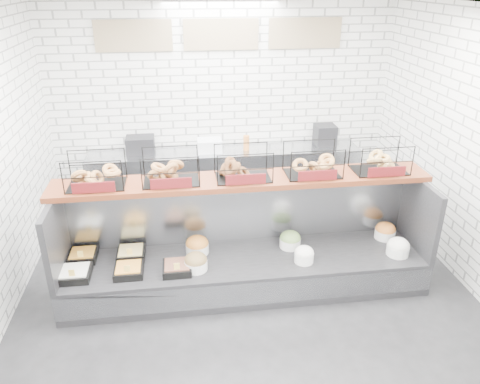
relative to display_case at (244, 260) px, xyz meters
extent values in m
plane|color=black|center=(0.01, -0.35, -0.33)|extent=(5.50, 5.50, 0.00)
cube|color=white|center=(0.01, 2.40, 1.17)|extent=(5.00, 0.02, 3.00)
cube|color=white|center=(0.01, -0.35, 2.67)|extent=(5.00, 5.50, 0.02)
cube|color=tan|center=(-1.19, 2.37, 2.17)|extent=(1.05, 0.03, 0.42)
cube|color=tan|center=(0.01, 2.37, 2.17)|extent=(1.05, 0.03, 0.42)
cube|color=tan|center=(1.21, 2.37, 2.17)|extent=(1.05, 0.03, 0.42)
cube|color=black|center=(0.01, -0.05, -0.13)|extent=(4.00, 0.90, 0.40)
cube|color=#93969B|center=(0.01, -0.48, -0.11)|extent=(4.00, 0.03, 0.28)
cube|color=#93969B|center=(0.01, 0.36, 0.47)|extent=(4.00, 0.08, 0.80)
cube|color=black|center=(-1.96, -0.05, 0.47)|extent=(0.06, 0.90, 0.80)
cube|color=black|center=(1.98, -0.05, 0.47)|extent=(0.06, 0.90, 0.80)
cube|color=black|center=(-1.80, -0.20, 0.11)|extent=(0.32, 0.32, 0.08)
cube|color=silver|center=(-1.80, -0.20, 0.15)|extent=(0.27, 0.27, 0.04)
cube|color=#FFD258|center=(-1.80, -0.31, 0.20)|extent=(0.06, 0.01, 0.08)
cube|color=black|center=(-1.78, 0.14, 0.11)|extent=(0.30, 0.30, 0.08)
cube|color=orange|center=(-1.78, 0.14, 0.15)|extent=(0.25, 0.25, 0.04)
cube|color=#FFD258|center=(-1.78, 0.04, 0.20)|extent=(0.06, 0.01, 0.08)
cube|color=black|center=(-1.25, -0.21, 0.11)|extent=(0.30, 0.30, 0.08)
cube|color=orange|center=(-1.25, -0.21, 0.15)|extent=(0.25, 0.25, 0.04)
cube|color=#FFD258|center=(-1.25, -0.32, 0.20)|extent=(0.06, 0.01, 0.08)
cube|color=black|center=(-1.25, 0.12, 0.11)|extent=(0.30, 0.30, 0.08)
cube|color=#EFD57A|center=(-1.25, 0.12, 0.15)|extent=(0.26, 0.26, 0.04)
cube|color=#FFD258|center=(-1.25, 0.02, 0.20)|extent=(0.06, 0.01, 0.08)
cube|color=black|center=(-0.75, -0.23, 0.11)|extent=(0.30, 0.30, 0.08)
cube|color=brown|center=(-0.75, -0.23, 0.15)|extent=(0.25, 0.25, 0.04)
cube|color=#FFD258|center=(-0.75, -0.34, 0.20)|extent=(0.06, 0.01, 0.08)
cylinder|color=white|center=(-0.55, -0.22, 0.13)|extent=(0.25, 0.25, 0.11)
ellipsoid|color=brown|center=(-0.55, -0.22, 0.19)|extent=(0.24, 0.24, 0.17)
cylinder|color=white|center=(-0.52, 0.11, 0.13)|extent=(0.26, 0.26, 0.11)
ellipsoid|color=orange|center=(-0.52, 0.11, 0.19)|extent=(0.26, 0.26, 0.18)
cylinder|color=white|center=(0.63, -0.23, 0.13)|extent=(0.21, 0.21, 0.11)
ellipsoid|color=white|center=(0.63, -0.23, 0.19)|extent=(0.21, 0.21, 0.15)
cylinder|color=white|center=(0.55, 0.09, 0.13)|extent=(0.24, 0.24, 0.11)
ellipsoid|color=#70974C|center=(0.55, 0.09, 0.19)|extent=(0.24, 0.24, 0.17)
cylinder|color=white|center=(1.70, -0.23, 0.13)|extent=(0.25, 0.25, 0.11)
ellipsoid|color=silver|center=(1.70, -0.23, 0.19)|extent=(0.25, 0.25, 0.17)
cylinder|color=white|center=(1.71, 0.14, 0.13)|extent=(0.24, 0.24, 0.11)
ellipsoid|color=orange|center=(1.71, 0.14, 0.19)|extent=(0.24, 0.24, 0.17)
cube|color=#4F2011|center=(0.01, 0.17, 0.90)|extent=(4.10, 0.50, 0.06)
cube|color=black|center=(-1.52, 0.17, 1.10)|extent=(0.60, 0.38, 0.34)
cube|color=#571012|center=(-1.52, -0.03, 1.00)|extent=(0.42, 0.02, 0.11)
cube|color=black|center=(-0.76, 0.17, 1.10)|extent=(0.60, 0.38, 0.34)
cube|color=#571012|center=(-0.76, -0.03, 1.00)|extent=(0.42, 0.02, 0.11)
cube|color=black|center=(0.01, 0.17, 1.10)|extent=(0.60, 0.38, 0.34)
cube|color=#571012|center=(0.01, -0.03, 1.00)|extent=(0.42, 0.02, 0.11)
cube|color=black|center=(0.78, 0.17, 1.10)|extent=(0.60, 0.38, 0.34)
cube|color=#571012|center=(0.78, -0.03, 1.00)|extent=(0.42, 0.02, 0.11)
cube|color=black|center=(1.54, 0.17, 1.10)|extent=(0.60, 0.38, 0.34)
cube|color=#571012|center=(1.54, -0.03, 1.00)|extent=(0.42, 0.02, 0.11)
cube|color=#93969B|center=(0.01, 2.08, 0.12)|extent=(4.00, 0.60, 0.90)
cube|color=black|center=(-1.21, 2.13, 0.69)|extent=(0.40, 0.30, 0.24)
cube|color=silver|center=(-0.22, 2.06, 0.66)|extent=(0.35, 0.28, 0.18)
cylinder|color=orange|center=(0.32, 2.04, 0.68)|extent=(0.09, 0.09, 0.22)
cube|color=black|center=(1.54, 2.14, 0.72)|extent=(0.30, 0.30, 0.30)
camera|label=1|loc=(-0.65, -4.42, 2.92)|focal=35.00mm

